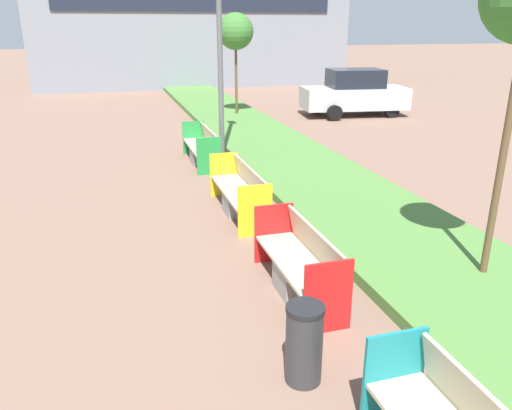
% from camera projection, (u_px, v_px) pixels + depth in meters
% --- Properties ---
extents(planter_grass_strip, '(2.80, 120.00, 0.18)m').
position_uv_depth(planter_grass_strip, '(327.00, 186.00, 11.27)').
color(planter_grass_strip, '#4C7A38').
rests_on(planter_grass_strip, ground).
extents(building_backdrop, '(18.42, 9.03, 8.78)m').
position_uv_depth(building_backdrop, '(186.00, 10.00, 31.67)').
color(building_backdrop, gray).
rests_on(building_backdrop, ground).
extents(bench_red_frame, '(0.65, 2.08, 0.94)m').
position_uv_depth(bench_red_frame, '(299.00, 267.00, 6.89)').
color(bench_red_frame, gray).
rests_on(bench_red_frame, ground).
extents(bench_yellow_frame, '(0.65, 2.42, 0.94)m').
position_uv_depth(bench_yellow_frame, '(240.00, 195.00, 9.80)').
color(bench_yellow_frame, gray).
rests_on(bench_yellow_frame, ground).
extents(bench_green_frame, '(0.65, 2.30, 0.94)m').
position_uv_depth(bench_green_frame, '(202.00, 150.00, 13.37)').
color(bench_green_frame, gray).
rests_on(bench_green_frame, ground).
extents(litter_bin, '(0.40, 0.40, 0.88)m').
position_uv_depth(litter_bin, '(304.00, 344.00, 5.11)').
color(litter_bin, '#2D2D30').
rests_on(litter_bin, ground).
extents(sapling_tree_far, '(1.37, 1.37, 3.98)m').
position_uv_depth(sapling_tree_far, '(236.00, 32.00, 18.97)').
color(sapling_tree_far, brown).
rests_on(sapling_tree_far, ground).
extents(parked_car_distant, '(4.41, 2.34, 1.86)m').
position_uv_depth(parked_car_distant, '(354.00, 93.00, 20.29)').
color(parked_car_distant, '#B7BABF').
rests_on(parked_car_distant, ground).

